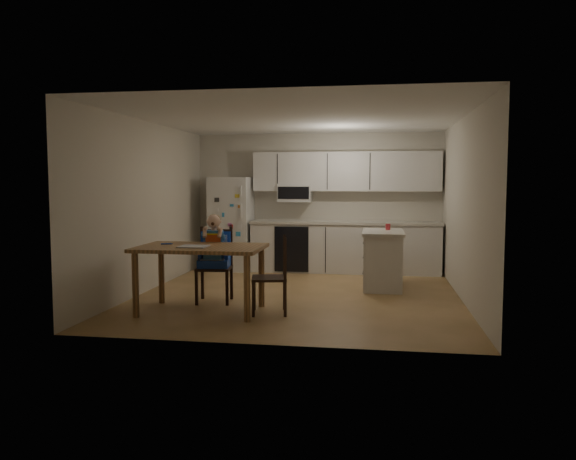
% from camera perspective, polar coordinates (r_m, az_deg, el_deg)
% --- Properties ---
extents(room, '(4.52, 5.01, 2.51)m').
position_cam_1_polar(room, '(8.39, 1.54, 2.42)').
color(room, olive).
rests_on(room, ground).
extents(refrigerator, '(0.72, 0.70, 1.70)m').
position_cam_1_polar(refrigerator, '(10.35, -5.78, 0.64)').
color(refrigerator, silver).
rests_on(refrigerator, ground).
extents(kitchen_run, '(3.37, 0.62, 2.15)m').
position_cam_1_polar(kitchen_run, '(10.11, 5.66, 0.70)').
color(kitchen_run, silver).
rests_on(kitchen_run, ground).
extents(kitchen_island, '(0.62, 1.18, 0.87)m').
position_cam_1_polar(kitchen_island, '(8.71, 9.60, -2.91)').
color(kitchen_island, silver).
rests_on(kitchen_island, ground).
extents(red_cup, '(0.08, 0.08, 0.09)m').
position_cam_1_polar(red_cup, '(8.86, 10.12, 0.32)').
color(red_cup, red).
rests_on(red_cup, kitchen_island).
extents(dining_table, '(1.53, 0.99, 0.82)m').
position_cam_1_polar(dining_table, '(7.00, -8.85, -2.52)').
color(dining_table, brown).
rests_on(dining_table, ground).
extents(napkin, '(0.34, 0.29, 0.01)m').
position_cam_1_polar(napkin, '(6.90, -9.58, -1.66)').
color(napkin, '#A3A2A7').
rests_on(napkin, dining_table).
extents(toddler_spoon, '(0.12, 0.06, 0.02)m').
position_cam_1_polar(toddler_spoon, '(7.26, -12.30, -1.38)').
color(toddler_spoon, blue).
rests_on(toddler_spoon, dining_table).
extents(chair_booster, '(0.49, 0.49, 1.18)m').
position_cam_1_polar(chair_booster, '(7.59, -7.46, -1.92)').
color(chair_booster, black).
rests_on(chair_booster, ground).
extents(chair_side, '(0.49, 0.49, 0.95)m').
position_cam_1_polar(chair_side, '(6.87, -1.13, -4.09)').
color(chair_side, black).
rests_on(chair_side, ground).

